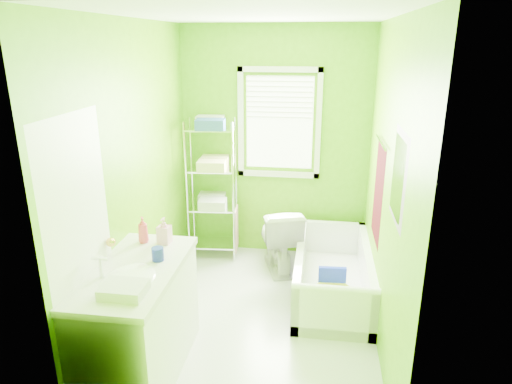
# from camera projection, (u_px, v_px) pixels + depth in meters

# --- Properties ---
(ground) EXTENTS (2.90, 2.90, 0.00)m
(ground) POSITION_uv_depth(u_px,v_px,m) (257.00, 318.00, 4.19)
(ground) COLOR silver
(ground) RESTS_ON ground
(room_envelope) EXTENTS (2.14, 2.94, 2.62)m
(room_envelope) POSITION_uv_depth(u_px,v_px,m) (257.00, 154.00, 3.70)
(room_envelope) COLOR #59A207
(room_envelope) RESTS_ON ground
(window) EXTENTS (0.92, 0.05, 1.22)m
(window) POSITION_uv_depth(u_px,v_px,m) (279.00, 118.00, 5.01)
(window) COLOR white
(window) RESTS_ON ground
(door) EXTENTS (0.09, 0.80, 2.00)m
(door) POSITION_uv_depth(u_px,v_px,m) (84.00, 262.00, 3.08)
(door) COLOR white
(door) RESTS_ON ground
(right_wall_decor) EXTENTS (0.04, 1.48, 1.17)m
(right_wall_decor) POSITION_uv_depth(u_px,v_px,m) (385.00, 186.00, 3.62)
(right_wall_decor) COLOR #43070C
(right_wall_decor) RESTS_ON ground
(bathtub) EXTENTS (0.73, 1.56, 0.50)m
(bathtub) POSITION_uv_depth(u_px,v_px,m) (332.00, 280.00, 4.53)
(bathtub) COLOR white
(bathtub) RESTS_ON ground
(toilet) EXTENTS (0.61, 0.82, 0.74)m
(toilet) POSITION_uv_depth(u_px,v_px,m) (279.00, 237.00, 4.99)
(toilet) COLOR white
(toilet) RESTS_ON ground
(vanity) EXTENTS (0.60, 1.18, 1.10)m
(vanity) POSITION_uv_depth(u_px,v_px,m) (139.00, 319.00, 3.36)
(vanity) COLOR white
(vanity) RESTS_ON ground
(wire_shelf_unit) EXTENTS (0.57, 0.45, 1.63)m
(wire_shelf_unit) POSITION_uv_depth(u_px,v_px,m) (214.00, 174.00, 5.11)
(wire_shelf_unit) COLOR silver
(wire_shelf_unit) RESTS_ON ground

